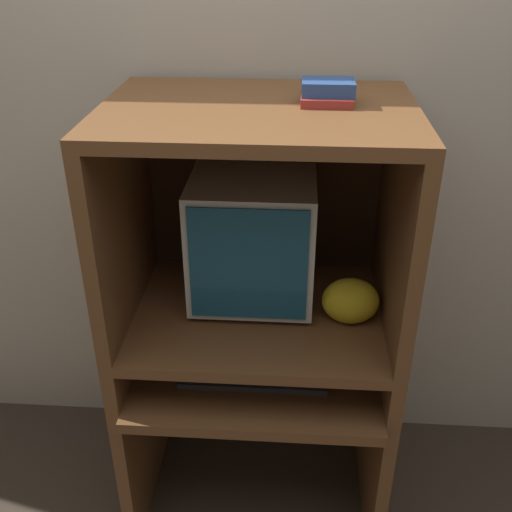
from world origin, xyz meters
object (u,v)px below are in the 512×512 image
object	(u,v)px
crt_monitor	(253,237)
keyboard	(253,374)
mouse	(352,375)
book_stack	(327,92)
snack_bag	(350,301)

from	to	relation	value
crt_monitor	keyboard	bearing A→B (deg)	-85.79
crt_monitor	mouse	bearing A→B (deg)	-30.51
mouse	book_stack	bearing A→B (deg)	130.45
snack_bag	mouse	bearing A→B (deg)	-74.88
mouse	snack_bag	distance (m)	0.24
keyboard	book_stack	world-z (taller)	book_stack
crt_monitor	mouse	size ratio (longest dim) A/B	6.04
crt_monitor	book_stack	world-z (taller)	book_stack
mouse	book_stack	world-z (taller)	book_stack
keyboard	snack_bag	size ratio (longest dim) A/B	2.64
crt_monitor	keyboard	size ratio (longest dim) A/B	0.90
snack_bag	book_stack	distance (m)	0.62
snack_bag	keyboard	bearing A→B (deg)	-164.94
mouse	book_stack	xyz separation A→B (m)	(-0.12, 0.14, 0.84)
keyboard	snack_bag	distance (m)	0.38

